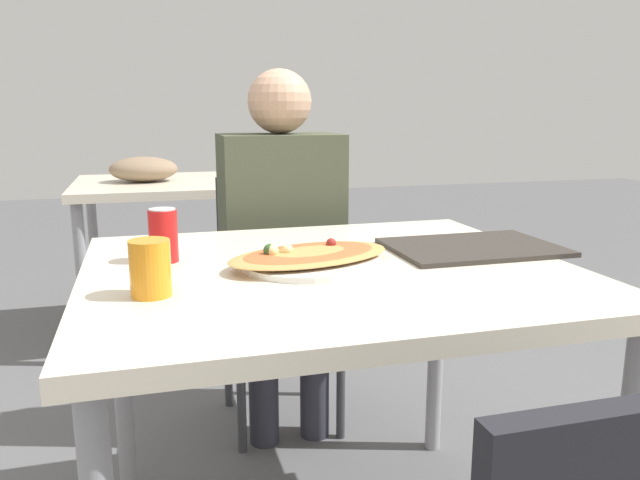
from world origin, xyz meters
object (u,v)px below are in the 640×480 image
at_px(person_seated, 282,225).
at_px(dining_table, 329,299).
at_px(soda_can, 163,235).
at_px(drink_glass, 150,268).
at_px(pizza_main, 309,257).
at_px(chair_far_seated, 276,282).

bearing_deg(person_seated, dining_table, 86.71).
bearing_deg(dining_table, person_seated, 86.71).
distance_m(soda_can, drink_glass, 0.27).
bearing_deg(pizza_main, drink_glass, -157.05).
bearing_deg(drink_glass, soda_can, 83.05).
bearing_deg(dining_table, soda_can, 158.26).
xyz_separation_m(chair_far_seated, soda_can, (-0.40, -0.66, 0.32)).
relative_size(dining_table, pizza_main, 2.45).
relative_size(chair_far_seated, drink_glass, 8.02).
relative_size(dining_table, chair_far_seated, 1.24).
distance_m(chair_far_seated, drink_glass, 1.07).
bearing_deg(drink_glass, chair_far_seated, 65.08).
bearing_deg(chair_far_seated, dining_table, 87.16).
distance_m(dining_table, person_seated, 0.69).
xyz_separation_m(soda_can, drink_glass, (-0.03, -0.27, -0.01)).
xyz_separation_m(pizza_main, soda_can, (-0.32, 0.12, 0.04)).
bearing_deg(chair_far_seated, pizza_main, 84.06).
height_order(pizza_main, drink_glass, drink_glass).
height_order(chair_far_seated, soda_can, soda_can).
bearing_deg(pizza_main, chair_far_seated, 84.06).
bearing_deg(chair_far_seated, soda_can, 58.75).
relative_size(chair_far_seated, soda_can, 6.99).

